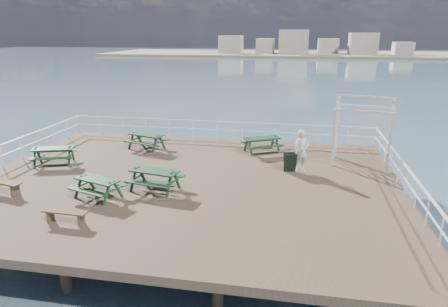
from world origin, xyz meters
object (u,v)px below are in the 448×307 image
picnic_table_c (262,142)px  picnic_table_e (155,176)px  picnic_table_a (53,152)px  person (301,151)px  picnic_table_b (146,138)px  picnic_table_d (98,184)px  flat_bench_far (3,184)px  trellis_arbor (362,135)px  flat_bench_near (65,214)px

picnic_table_c → picnic_table_e: 7.08m
picnic_table_a → person: size_ratio=1.17×
picnic_table_b → picnic_table_d: picnic_table_b is taller
picnic_table_c → flat_bench_far: (-9.46, -7.43, -0.20)m
flat_bench_far → trellis_arbor: 15.60m
picnic_table_c → flat_bench_far: 12.03m
picnic_table_c → trellis_arbor: bearing=-42.9°
picnic_table_c → flat_bench_near: (-5.61, -9.34, -0.25)m
picnic_table_c → picnic_table_d: bearing=-157.2°
picnic_table_a → person: 11.66m
flat_bench_far → trellis_arbor: trellis_arbor is taller
picnic_table_b → picnic_table_c: (6.18, 0.53, -0.03)m
picnic_table_b → flat_bench_near: picnic_table_b is taller
flat_bench_near → person: 10.13m
picnic_table_e → flat_bench_near: bearing=-109.3°
picnic_table_e → flat_bench_far: picnic_table_e is taller
picnic_table_a → picnic_table_b: 4.72m
picnic_table_e → picnic_table_c: bearing=69.4°
picnic_table_b → flat_bench_near: (0.56, -8.82, -0.27)m
picnic_table_e → flat_bench_near: picnic_table_e is taller
picnic_table_c → person: person is taller
picnic_table_c → picnic_table_e: bearing=-150.7°
picnic_table_c → picnic_table_e: size_ratio=1.06×
picnic_table_b → flat_bench_near: size_ratio=1.51×
flat_bench_far → person: bearing=35.1°
picnic_table_b → flat_bench_far: bearing=-96.5°
flat_bench_near → trellis_arbor: trellis_arbor is taller
picnic_table_d → trellis_arbor: 12.00m
picnic_table_b → picnic_table_c: size_ratio=1.00×
picnic_table_e → flat_bench_far: (-5.76, -1.40, -0.23)m
picnic_table_b → picnic_table_e: (2.48, -5.51, 0.00)m
trellis_arbor → person: bearing=-139.4°
picnic_table_c → flat_bench_near: picnic_table_c is taller
trellis_arbor → person: size_ratio=1.72×
picnic_table_d → trellis_arbor: bearing=48.3°
picnic_table_c → flat_bench_far: picnic_table_c is taller
picnic_table_a → picnic_table_d: (4.02, -3.37, -0.04)m
flat_bench_far → picnic_table_b: bearing=77.2°
picnic_table_b → flat_bench_far: (-3.28, -6.90, -0.23)m
picnic_table_b → person: (8.18, -2.17, 0.36)m
picnic_table_a → flat_bench_near: 6.84m
picnic_table_d → flat_bench_far: size_ratio=1.19×
picnic_table_d → trellis_arbor: trellis_arbor is taller
picnic_table_a → flat_bench_far: 3.65m
picnic_table_c → person: size_ratio=1.22×
picnic_table_e → flat_bench_near: size_ratio=1.43×
picnic_table_a → flat_bench_near: size_ratio=1.46×
picnic_table_c → flat_bench_near: bearing=-150.2°
picnic_table_d → picnic_table_e: size_ratio=0.96×
picnic_table_d → person: person is taller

